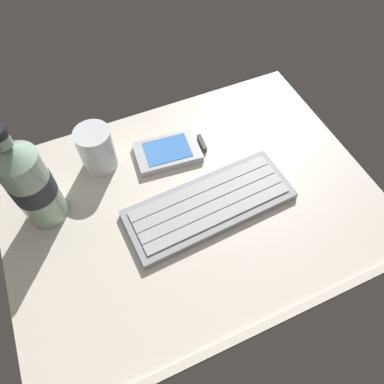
{
  "coord_description": "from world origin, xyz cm",
  "views": [
    {
      "loc": [
        -13.21,
        -29.95,
        53.56
      ],
      "look_at": [
        0.0,
        0.0,
        3.0
      ],
      "focal_mm": 33.53,
      "sensor_mm": 36.0,
      "label": 1
    }
  ],
  "objects_px": {
    "juice_cup": "(97,150)",
    "handheld_device": "(171,151)",
    "water_bottle": "(30,183)",
    "keyboard": "(210,204)"
  },
  "relations": [
    {
      "from": "juice_cup",
      "to": "handheld_device",
      "type": "bearing_deg",
      "value": -13.15
    },
    {
      "from": "handheld_device",
      "to": "juice_cup",
      "type": "bearing_deg",
      "value": 166.85
    },
    {
      "from": "handheld_device",
      "to": "water_bottle",
      "type": "distance_m",
      "value": 0.26
    },
    {
      "from": "keyboard",
      "to": "water_bottle",
      "type": "xyz_separation_m",
      "value": [
        -0.26,
        0.1,
        0.08
      ]
    },
    {
      "from": "keyboard",
      "to": "juice_cup",
      "type": "bearing_deg",
      "value": 131.0
    },
    {
      "from": "keyboard",
      "to": "water_bottle",
      "type": "bearing_deg",
      "value": 158.61
    },
    {
      "from": "handheld_device",
      "to": "juice_cup",
      "type": "distance_m",
      "value": 0.14
    },
    {
      "from": "water_bottle",
      "to": "keyboard",
      "type": "bearing_deg",
      "value": -21.39
    },
    {
      "from": "handheld_device",
      "to": "juice_cup",
      "type": "xyz_separation_m",
      "value": [
        -0.13,
        0.03,
        0.03
      ]
    },
    {
      "from": "juice_cup",
      "to": "water_bottle",
      "type": "height_order",
      "value": "water_bottle"
    }
  ]
}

